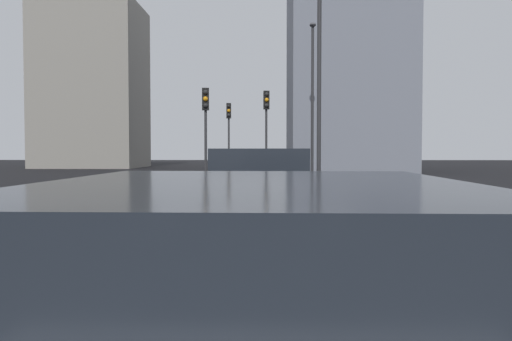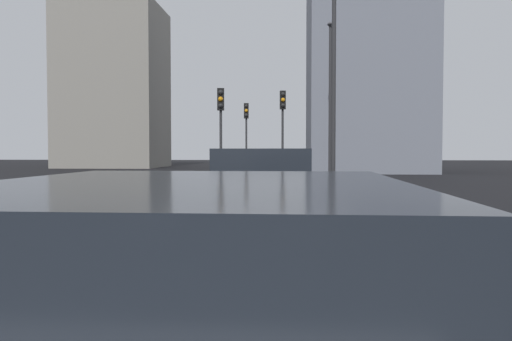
{
  "view_description": "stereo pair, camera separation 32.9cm",
  "coord_description": "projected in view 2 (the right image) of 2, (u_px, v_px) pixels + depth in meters",
  "views": [
    {
      "loc": [
        -6.17,
        -0.23,
        1.56
      ],
      "look_at": [
        1.36,
        -0.04,
        1.27
      ],
      "focal_mm": 36.96,
      "sensor_mm": 36.0,
      "label": 1
    },
    {
      "loc": [
        -6.16,
        -0.56,
        1.56
      ],
      "look_at": [
        1.36,
        -0.04,
        1.27
      ],
      "focal_mm": 36.96,
      "sensor_mm": 36.0,
      "label": 2
    }
  ],
  "objects": [
    {
      "name": "building_facade_center",
      "position": [
        114.0,
        87.0,
        48.82
      ],
      "size": [
        8.14,
        8.87,
        14.82
      ],
      "primitive_type": "cube",
      "color": "gray",
      "rests_on": "ground_plane"
    },
    {
      "name": "traffic_light_far_left",
      "position": [
        246.0,
        124.0,
        31.31
      ],
      "size": [
        0.32,
        0.29,
        4.37
      ],
      "rotation": [
        0.0,
        0.0,
        3.21
      ],
      "color": "#2D2D30",
      "rests_on": "ground_plane"
    },
    {
      "name": "street_lamp_far",
      "position": [
        330.0,
        88.0,
        29.91
      ],
      "size": [
        0.56,
        0.36,
        8.83
      ],
      "color": "#2D2D30",
      "rests_on": "ground_plane"
    },
    {
      "name": "street_lamp_kerbside",
      "position": [
        334.0,
        57.0,
        19.34
      ],
      "size": [
        0.56,
        0.36,
        8.62
      ],
      "color": "#2D2D30",
      "rests_on": "ground_plane"
    },
    {
      "name": "car_silver_lead",
      "position": [
        276.0,
        177.0,
        16.82
      ],
      "size": [
        4.62,
        2.05,
        1.48
      ],
      "rotation": [
        0.0,
        0.0,
        0.03
      ],
      "color": "#A8AAB2",
      "rests_on": "ground_plane"
    },
    {
      "name": "building_facade_left",
      "position": [
        363.0,
        57.0,
        40.54
      ],
      "size": [
        13.37,
        8.41,
        17.48
      ],
      "primitive_type": "cube",
      "color": "gray",
      "rests_on": "ground_plane"
    },
    {
      "name": "traffic_light_near_right",
      "position": [
        283.0,
        117.0,
        25.71
      ],
      "size": [
        0.33,
        0.3,
        4.47
      ],
      "rotation": [
        0.0,
        0.0,
        3.26
      ],
      "color": "#2D2D30",
      "rests_on": "ground_plane"
    },
    {
      "name": "traffic_light_near_left",
      "position": [
        221.0,
        117.0,
        21.55
      ],
      "size": [
        0.32,
        0.3,
        4.1
      ],
      "rotation": [
        0.0,
        0.0,
        3.24
      ],
      "color": "#2D2D30",
      "rests_on": "ground_plane"
    },
    {
      "name": "ground_plane",
      "position": [
        244.0,
        290.0,
        6.24
      ],
      "size": [
        160.0,
        160.0,
        0.2
      ],
      "primitive_type": "cube",
      "color": "black"
    },
    {
      "name": "car_black_second",
      "position": [
        265.0,
        196.0,
        9.19
      ],
      "size": [
        4.42,
        2.05,
        1.59
      ],
      "rotation": [
        0.0,
        0.0,
        -0.02
      ],
      "color": "black",
      "rests_on": "ground_plane"
    }
  ]
}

